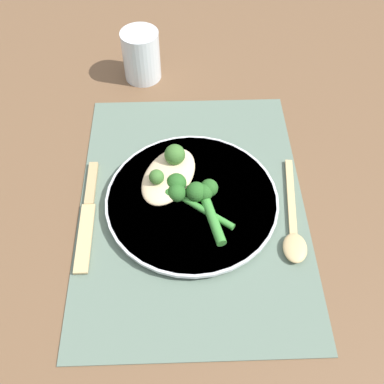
{
  "coord_description": "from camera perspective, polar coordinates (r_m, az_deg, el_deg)",
  "views": [
    {
      "loc": [
        -0.4,
        0.01,
        0.56
      ],
      "look_at": [
        0.0,
        0.0,
        0.03
      ],
      "focal_mm": 42.0,
      "sensor_mm": 36.0,
      "label": 1
    }
  ],
  "objects": [
    {
      "name": "ground_plane",
      "position": [
        0.68,
        0.0,
        -1.68
      ],
      "size": [
        3.0,
        3.0,
        0.0
      ],
      "primitive_type": "plane",
      "color": "brown"
    },
    {
      "name": "placemat",
      "position": [
        0.68,
        0.0,
        -1.58
      ],
      "size": [
        0.47,
        0.34,
        0.0
      ],
      "color": "slate",
      "rests_on": "ground_plane"
    },
    {
      "name": "plate",
      "position": [
        0.67,
        0.0,
        -1.07
      ],
      "size": [
        0.26,
        0.26,
        0.01
      ],
      "color": "silver",
      "rests_on": "placemat"
    },
    {
      "name": "chicken_fillet",
      "position": [
        0.68,
        -2.98,
        2.06
      ],
      "size": [
        0.14,
        0.11,
        0.02
      ],
      "rotation": [
        0.0,
        0.0,
        2.71
      ],
      "color": "beige",
      "rests_on": "plate"
    },
    {
      "name": "pesto_dollop_primary",
      "position": [
        0.68,
        -2.2,
        4.78
      ],
      "size": [
        0.03,
        0.03,
        0.03
      ],
      "color": "#3D702D",
      "rests_on": "chicken_fillet"
    },
    {
      "name": "pesto_dollop_secondary",
      "position": [
        0.66,
        -4.53,
        1.92
      ],
      "size": [
        0.02,
        0.02,
        0.02
      ],
      "color": "#3D702D",
      "rests_on": "chicken_fillet"
    },
    {
      "name": "broccoli_stalk_right",
      "position": [
        0.66,
        -1.62,
        0.17
      ],
      "size": [
        0.09,
        0.1,
        0.03
      ],
      "rotation": [
        0.0,
        0.0,
        5.63
      ],
      "color": "#3D8E38",
      "rests_on": "plate"
    },
    {
      "name": "broccoli_stalk_left",
      "position": [
        0.66,
        1.59,
        -0.56
      ],
      "size": [
        0.11,
        0.05,
        0.03
      ],
      "rotation": [
        0.0,
        0.0,
        4.96
      ],
      "color": "#3D8E38",
      "rests_on": "plate"
    },
    {
      "name": "knife",
      "position": [
        0.69,
        -13.07,
        -2.49
      ],
      "size": [
        0.2,
        0.02,
        0.01
      ],
      "rotation": [
        0.0,
        0.0,
        1.58
      ],
      "color": "tan",
      "rests_on": "placemat"
    },
    {
      "name": "spoon",
      "position": [
        0.66,
        12.8,
        -5.14
      ],
      "size": [
        0.19,
        0.04,
        0.01
      ],
      "rotation": [
        0.0,
        0.0,
        1.46
      ],
      "color": "tan",
      "rests_on": "placemat"
    },
    {
      "name": "water_glass",
      "position": [
        0.88,
        -6.45,
        16.85
      ],
      "size": [
        0.07,
        0.07,
        0.09
      ],
      "color": "silver",
      "rests_on": "ground_plane"
    }
  ]
}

